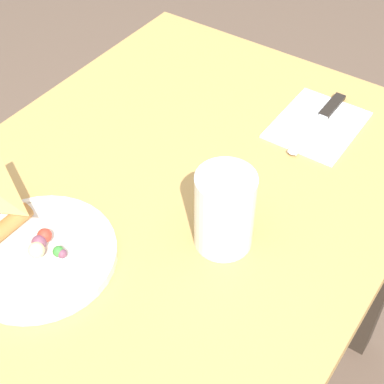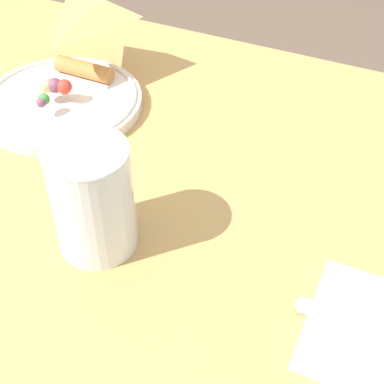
% 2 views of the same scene
% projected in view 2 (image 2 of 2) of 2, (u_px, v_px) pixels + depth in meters
% --- Properties ---
extents(dining_table, '(1.16, 0.70, 0.76)m').
position_uv_depth(dining_table, '(109.00, 220.00, 0.83)').
color(dining_table, tan).
rests_on(dining_table, ground_plane).
extents(plate_pizza, '(0.22, 0.22, 0.05)m').
position_uv_depth(plate_pizza, '(62.00, 99.00, 0.82)').
color(plate_pizza, silver).
rests_on(plate_pizza, dining_table).
extents(milk_glass, '(0.09, 0.09, 0.13)m').
position_uv_depth(milk_glass, '(93.00, 203.00, 0.61)').
color(milk_glass, white).
rests_on(milk_glass, dining_table).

